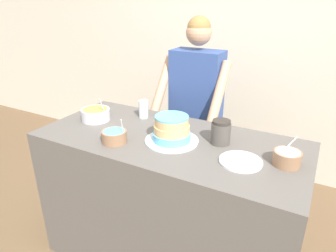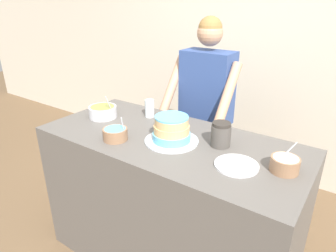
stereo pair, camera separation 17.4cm
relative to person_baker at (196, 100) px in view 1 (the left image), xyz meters
name	(u,v)px [view 1 (the left image)]	position (x,y,z in m)	size (l,w,h in m)	color
wall_back	(244,47)	(0.14, 0.84, 0.33)	(10.00, 0.05, 2.60)	beige
counter	(169,202)	(0.14, -0.73, -0.49)	(1.63, 0.74, 0.96)	#5B5651
person_baker	(196,100)	(0.00, 0.00, 0.00)	(0.55, 0.46, 1.62)	#2D2D38
cake	(172,130)	(0.18, -0.76, 0.06)	(0.32, 0.32, 0.16)	silver
frosting_bowl_white	(287,157)	(0.82, -0.73, 0.03)	(0.14, 0.14, 0.14)	#936B4C
frosting_bowl_blue	(114,136)	(-0.11, -0.93, 0.03)	(0.15, 0.15, 0.15)	#936B4C
frosting_bowl_olive	(96,114)	(-0.44, -0.72, 0.03)	(0.20, 0.20, 0.18)	silver
drinking_glass	(143,109)	(-0.18, -0.52, 0.05)	(0.07, 0.07, 0.13)	silver
ceramic_plate	(241,161)	(0.61, -0.81, -0.01)	(0.22, 0.22, 0.01)	silver
stoneware_jar	(221,132)	(0.44, -0.65, 0.06)	(0.11, 0.11, 0.14)	#4C4742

